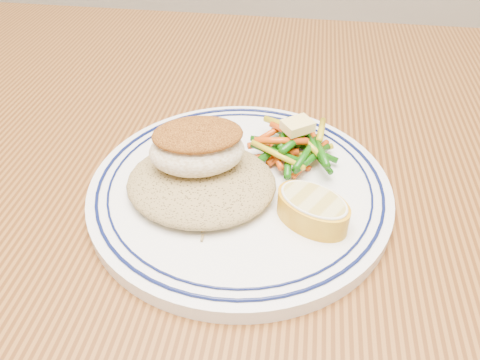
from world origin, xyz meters
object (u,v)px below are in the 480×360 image
plate (240,188)px  vegetable_pile (293,145)px  fish_fillet (197,147)px  rice_pilaf (201,180)px  lemon_wedge (313,209)px  dining_table (247,244)px

plate → vegetable_pile: size_ratio=2.71×
plate → fish_fillet: size_ratio=2.89×
rice_pilaf → plate: bearing=23.5°
plate → lemon_wedge: (0.07, -0.04, 0.02)m
lemon_wedge → rice_pilaf: bearing=166.2°
dining_table → plate: bearing=-99.1°
dining_table → rice_pilaf: (-0.04, -0.04, 0.13)m
plate → fish_fillet: bearing=-175.3°
lemon_wedge → fish_fillet: bearing=161.1°
rice_pilaf → vegetable_pile: (0.08, 0.07, 0.00)m
rice_pilaf → fish_fillet: (-0.00, 0.01, 0.03)m
plate → rice_pilaf: rice_pilaf is taller
plate → rice_pilaf: 0.04m
vegetable_pile → fish_fillet: bearing=-147.3°
plate → lemon_wedge: size_ratio=3.39×
dining_table → lemon_wedge: (0.06, -0.07, 0.13)m
rice_pilaf → vegetable_pile: size_ratio=1.31×
vegetable_pile → lemon_wedge: size_ratio=1.25×
plate → lemon_wedge: bearing=-30.2°
plate → vegetable_pile: 0.07m
dining_table → fish_fillet: 0.16m
rice_pilaf → fish_fillet: bearing=111.6°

